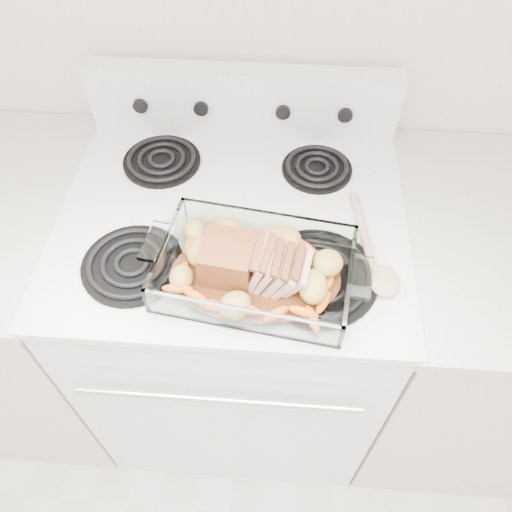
# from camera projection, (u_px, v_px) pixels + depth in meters

# --- Properties ---
(electric_range) EXTENTS (0.78, 0.70, 1.12)m
(electric_range) POSITION_uv_depth(u_px,v_px,m) (238.00, 318.00, 1.48)
(electric_range) COLOR white
(electric_range) RESTS_ON ground
(counter_left) EXTENTS (0.58, 0.68, 0.93)m
(counter_left) POSITION_uv_depth(u_px,v_px,m) (21.00, 307.00, 1.52)
(counter_left) COLOR beige
(counter_left) RESTS_ON ground
(counter_right) EXTENTS (0.58, 0.68, 0.93)m
(counter_right) POSITION_uv_depth(u_px,v_px,m) (464.00, 336.00, 1.46)
(counter_right) COLOR beige
(counter_right) RESTS_ON ground
(baking_dish) EXTENTS (0.37, 0.24, 0.07)m
(baking_dish) POSITION_uv_depth(u_px,v_px,m) (255.00, 273.00, 0.99)
(baking_dish) COLOR white
(baking_dish) RESTS_ON electric_range
(pork_roast) EXTENTS (0.21, 0.10, 0.08)m
(pork_roast) POSITION_uv_depth(u_px,v_px,m) (245.00, 264.00, 0.96)
(pork_roast) COLOR #5C270D
(pork_roast) RESTS_ON baking_dish
(roast_vegetables) EXTENTS (0.37, 0.20, 0.05)m
(roast_vegetables) POSITION_uv_depth(u_px,v_px,m) (255.00, 255.00, 1.00)
(roast_vegetables) COLOR orange
(roast_vegetables) RESTS_ON baking_dish
(wooden_spoon) EXTENTS (0.09, 0.28, 0.02)m
(wooden_spoon) POSITION_uv_depth(u_px,v_px,m) (375.00, 258.00, 1.03)
(wooden_spoon) COLOR tan
(wooden_spoon) RESTS_ON electric_range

